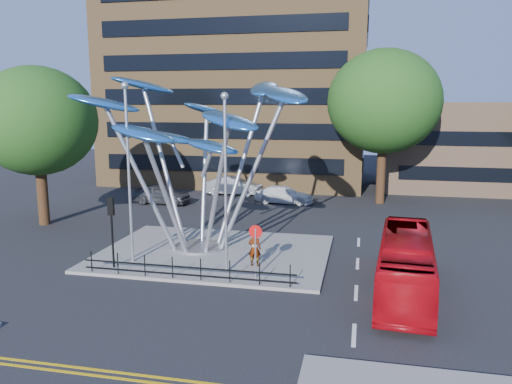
% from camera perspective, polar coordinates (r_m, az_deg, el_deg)
% --- Properties ---
extents(ground, '(120.00, 120.00, 0.00)m').
position_cam_1_polar(ground, '(21.27, -6.93, -11.95)').
color(ground, black).
rests_on(ground, ground).
extents(traffic_island, '(12.00, 9.00, 0.15)m').
position_cam_1_polar(traffic_island, '(26.91, -4.76, -6.94)').
color(traffic_island, slate).
rests_on(traffic_island, ground).
extents(double_yellow_near, '(40.00, 0.12, 0.01)m').
position_cam_1_polar(double_yellow_near, '(16.29, -14.25, -19.50)').
color(double_yellow_near, gold).
rests_on(double_yellow_near, ground).
extents(double_yellow_far, '(40.00, 0.12, 0.01)m').
position_cam_1_polar(double_yellow_far, '(16.06, -14.75, -19.99)').
color(double_yellow_far, gold).
rests_on(double_yellow_far, ground).
extents(brick_tower, '(25.00, 15.00, 30.00)m').
position_cam_1_polar(brick_tower, '(52.58, -1.83, 17.87)').
color(brick_tower, olive).
rests_on(brick_tower, ground).
extents(low_building_near, '(15.00, 8.00, 8.00)m').
position_cam_1_polar(low_building_near, '(49.64, 23.19, 4.78)').
color(low_building_near, '#A37E60').
rests_on(low_building_near, ground).
extents(tree_right, '(8.80, 8.80, 12.11)m').
position_cam_1_polar(tree_right, '(40.60, 14.43, 9.96)').
color(tree_right, black).
rests_on(tree_right, ground).
extents(tree_left, '(7.60, 7.60, 10.32)m').
position_cam_1_polar(tree_left, '(35.24, -23.75, 7.41)').
color(tree_left, black).
rests_on(tree_left, ground).
extents(leaf_sculpture, '(12.72, 9.54, 9.51)m').
position_cam_1_polar(leaf_sculpture, '(26.72, -6.76, 7.74)').
color(leaf_sculpture, '#9EA0A5').
rests_on(leaf_sculpture, traffic_island).
extents(street_lamp_left, '(0.36, 0.36, 8.80)m').
position_cam_1_polar(street_lamp_left, '(24.84, -14.40, 3.80)').
color(street_lamp_left, '#9EA0A5').
rests_on(street_lamp_left, traffic_island).
extents(street_lamp_right, '(0.36, 0.36, 8.30)m').
position_cam_1_polar(street_lamp_right, '(22.60, -3.52, 2.82)').
color(street_lamp_right, '#9EA0A5').
rests_on(street_lamp_right, traffic_island).
extents(traffic_light_island, '(0.28, 0.18, 3.42)m').
position_cam_1_polar(traffic_light_island, '(24.64, -16.20, -2.81)').
color(traffic_light_island, black).
rests_on(traffic_light_island, traffic_island).
extents(no_entry_sign_island, '(0.60, 0.10, 2.45)m').
position_cam_1_polar(no_entry_sign_island, '(22.45, -0.06, -5.76)').
color(no_entry_sign_island, '#9EA0A5').
rests_on(no_entry_sign_island, traffic_island).
extents(pedestrian_railing_front, '(10.00, 0.06, 1.00)m').
position_cam_1_polar(pedestrian_railing_front, '(22.89, -7.95, -8.86)').
color(pedestrian_railing_front, black).
rests_on(pedestrian_railing_front, traffic_island).
extents(red_bus, '(2.81, 9.17, 2.52)m').
position_cam_1_polar(red_bus, '(22.17, 16.73, -7.92)').
color(red_bus, '#B10811').
rests_on(red_bus, ground).
extents(pedestrian, '(0.64, 0.43, 1.73)m').
position_cam_1_polar(pedestrian, '(24.29, -0.16, -6.49)').
color(pedestrian, gray).
rests_on(pedestrian, traffic_island).
extents(parked_car_left, '(4.79, 2.23, 1.59)m').
position_cam_1_polar(parked_car_left, '(40.42, -10.74, -0.23)').
color(parked_car_left, '#3D4045').
rests_on(parked_car_left, ground).
extents(parked_car_mid, '(4.92, 1.92, 1.60)m').
position_cam_1_polar(parked_car_mid, '(43.62, -2.65, 0.71)').
color(parked_car_mid, '#B7BBBF').
rests_on(parked_car_mid, ground).
extents(parked_car_right, '(4.82, 2.26, 1.36)m').
position_cam_1_polar(parked_car_right, '(40.10, 3.24, -0.31)').
color(parked_car_right, silver).
rests_on(parked_car_right, ground).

